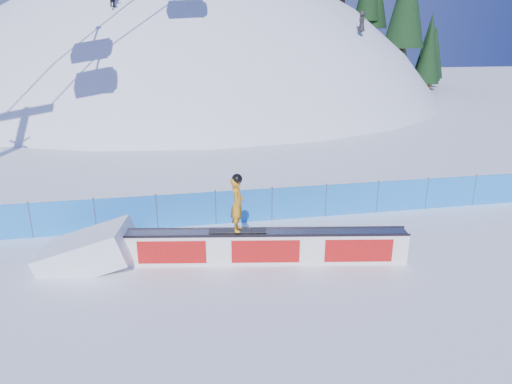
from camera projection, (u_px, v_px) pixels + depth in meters
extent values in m
plane|color=white|center=(272.00, 287.00, 11.99)|extent=(160.00, 160.00, 0.00)
sphere|color=white|center=(196.00, 241.00, 56.85)|extent=(64.00, 64.00, 64.00)
cylinder|color=#301F13|center=(348.00, 14.00, 52.39)|extent=(0.50, 0.50, 1.40)
cylinder|color=#301F13|center=(369.00, 37.00, 54.31)|extent=(0.50, 0.50, 1.40)
cylinder|color=#301F13|center=(372.00, 44.00, 55.34)|extent=(0.50, 0.50, 1.40)
cylinder|color=#301F13|center=(405.00, 73.00, 53.70)|extent=(0.50, 0.50, 1.40)
cone|color=black|center=(409.00, 38.00, 52.45)|extent=(2.86, 2.86, 6.51)
cylinder|color=#301F13|center=(416.00, 75.00, 50.79)|extent=(0.50, 0.50, 1.40)
cone|color=black|center=(422.00, 29.00, 49.22)|extent=(3.73, 3.73, 8.47)
cylinder|color=#301F13|center=(415.00, 85.00, 56.05)|extent=(0.50, 0.50, 1.40)
cone|color=black|center=(419.00, 51.00, 54.79)|extent=(2.91, 2.91, 6.61)
cylinder|color=#301F13|center=(457.00, 90.00, 50.60)|extent=(0.50, 0.50, 1.40)
cone|color=black|center=(462.00, 55.00, 49.40)|extent=(2.73, 2.73, 6.20)
cylinder|color=#301F13|center=(419.00, 82.00, 59.19)|extent=(0.50, 0.50, 1.40)
cone|color=black|center=(424.00, 45.00, 57.71)|extent=(3.51, 3.51, 7.97)
cube|color=blue|center=(244.00, 206.00, 15.98)|extent=(22.00, 0.03, 1.20)
cylinder|color=#3B456A|center=(30.00, 219.00, 14.71)|extent=(0.05, 0.05, 1.30)
cylinder|color=#3B456A|center=(95.00, 215.00, 15.07)|extent=(0.05, 0.05, 1.30)
cylinder|color=#3B456A|center=(157.00, 211.00, 15.43)|extent=(0.05, 0.05, 1.30)
cylinder|color=#3B456A|center=(216.00, 207.00, 15.78)|extent=(0.05, 0.05, 1.30)
cylinder|color=#3B456A|center=(272.00, 203.00, 16.14)|extent=(0.05, 0.05, 1.30)
cylinder|color=#3B456A|center=(326.00, 199.00, 16.49)|extent=(0.05, 0.05, 1.30)
cylinder|color=#3B456A|center=(377.00, 196.00, 16.85)|extent=(0.05, 0.05, 1.30)
cylinder|color=#3B456A|center=(427.00, 193.00, 17.21)|extent=(0.05, 0.05, 1.30)
cylinder|color=#3B456A|center=(474.00, 189.00, 17.56)|extent=(0.05, 0.05, 1.30)
cube|color=white|center=(265.00, 247.00, 13.18)|extent=(8.14, 1.89, 0.92)
cube|color=gray|center=(265.00, 232.00, 13.02)|extent=(8.06, 1.90, 0.04)
cube|color=black|center=(266.00, 236.00, 12.76)|extent=(8.06, 1.41, 0.06)
cube|color=black|center=(265.00, 228.00, 13.27)|extent=(8.06, 1.41, 0.06)
cube|color=red|center=(266.00, 252.00, 12.93)|extent=(7.65, 1.33, 0.69)
cube|color=red|center=(265.00, 244.00, 13.43)|extent=(7.65, 1.33, 0.69)
cube|color=black|center=(238.00, 231.00, 12.99)|extent=(1.66, 0.57, 0.03)
imported|color=orange|center=(237.00, 204.00, 12.73)|extent=(0.51, 0.65, 1.58)
sphere|color=black|center=(237.00, 179.00, 12.49)|extent=(0.30, 0.30, 0.30)
imported|color=black|center=(362.00, 22.00, 36.31)|extent=(0.76, 0.94, 1.65)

